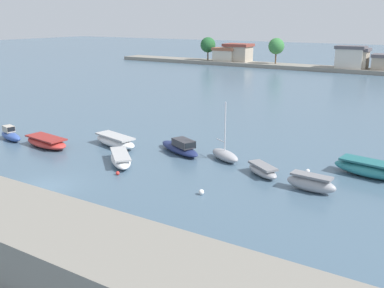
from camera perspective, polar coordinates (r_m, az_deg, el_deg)
name	(u,v)px	position (r m, az deg, el deg)	size (l,w,h in m)	color
ground_plane	(47,187)	(33.57, -18.49, -5.35)	(400.00, 400.00, 0.00)	#476075
moored_boat_0	(10,135)	(47.38, -22.75, 1.09)	(3.90, 1.90, 1.43)	#3856A8
moored_boat_1	(46,142)	(43.70, -18.60, 0.24)	(5.73, 2.79, 0.97)	#C63833
moored_boat_2	(115,141)	(42.25, -10.06, 0.39)	(5.82, 3.07, 1.07)	white
moored_boat_3	(121,159)	(37.14, -9.37, -1.91)	(4.80, 4.58, 0.92)	white
moored_boat_4	(180,147)	(39.52, -1.55, -0.46)	(5.76, 3.82, 1.40)	navy
moored_boat_5	(225,155)	(37.60, 4.35, -1.46)	(3.68, 2.84, 5.11)	#9E9EA3
moored_boat_6	(263,170)	(34.35, 9.27, -3.45)	(3.51, 2.96, 0.89)	#9E9EA3
moored_boat_7	(311,183)	(31.99, 15.38, -5.01)	(3.66, 1.41, 1.23)	#9E9EA3
moored_boat_8	(370,169)	(36.40, 22.31, -3.07)	(5.76, 2.73, 1.24)	teal
mooring_buoy_2	(118,173)	(34.60, -9.75, -3.80)	(0.31, 0.31, 0.31)	red
mooring_buoy_3	(308,171)	(35.68, 14.96, -3.47)	(0.35, 0.35, 0.35)	white
mooring_buoy_4	(201,192)	(30.41, 1.23, -6.33)	(0.39, 0.39, 0.39)	white
distant_shoreline	(321,62)	(108.10, 16.57, 10.28)	(122.74, 6.94, 7.19)	gray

